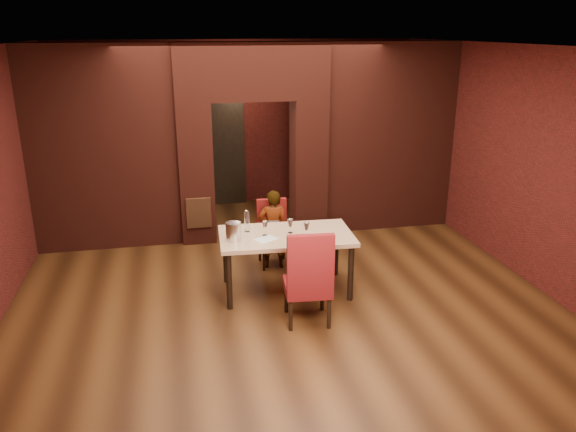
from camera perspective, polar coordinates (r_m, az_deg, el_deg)
The scene contains 24 objects.
floor at distance 7.94m, azimuth -1.22°, elevation -6.83°, with size 8.00×8.00×0.00m, color #4A2A12.
ceiling at distance 7.17m, azimuth -1.40°, elevation 16.92°, with size 7.00×8.00×0.04m, color silver.
wall_back at distance 11.27m, azimuth -5.12°, elevation 9.32°, with size 7.00×0.04×3.20m, color maroon.
wall_front at distance 3.78m, azimuth 10.17°, elevation -10.39°, with size 7.00×0.04×3.20m, color maroon.
wall_right at distance 8.72m, azimuth 22.02°, elevation 5.28°, with size 0.04×8.00×3.20m, color maroon.
pillar_left at distance 9.33m, azimuth -9.34°, elevation 4.36°, with size 0.55×0.55×2.30m, color maroon.
pillar_right at distance 9.60m, azimuth 2.09°, elevation 4.99°, with size 0.55×0.55×2.30m, color maroon.
lintel at distance 9.16m, azimuth -3.75°, elevation 14.45°, with size 2.45×0.55×0.90m, color maroon.
wing_wall_left at distance 9.29m, azimuth -18.27°, elevation 6.44°, with size 2.27×0.35×3.20m, color maroon.
wing_wall_right at distance 9.93m, azimuth 10.13°, elevation 7.84°, with size 2.27×0.35×3.20m, color maroon.
vent_panel at distance 9.22m, azimuth -9.05°, elevation 0.30°, with size 0.40×0.03×0.50m, color #AA5B31.
rear_door at distance 11.27m, azimuth -7.03°, elevation 6.41°, with size 0.90×0.08×2.10m, color black.
rear_door_frame at distance 11.24m, azimuth -7.02°, elevation 6.37°, with size 1.02×0.04×2.22m, color black.
dining_table at distance 7.56m, azimuth -0.20°, elevation -4.76°, with size 1.75×0.99×0.82m, color tan.
chair_far at distance 8.35m, azimuth -1.44°, elevation -1.84°, with size 0.45×0.45×0.98m, color maroon.
chair_near at distance 6.75m, azimuth 1.98°, elevation -6.03°, with size 0.55×0.55×1.20m, color maroon.
person_seated at distance 8.25m, azimuth -1.54°, elevation -1.35°, with size 0.43×0.28×1.19m, color white.
wine_glass_a at distance 7.33m, azimuth -2.35°, elevation -1.28°, with size 0.08×0.08×0.20m, color white, non-canonical shape.
wine_glass_b at distance 7.42m, azimuth 0.23°, elevation -1.04°, with size 0.08×0.08×0.19m, color white, non-canonical shape.
wine_glass_c at distance 7.29m, azimuth 1.89°, elevation -1.39°, with size 0.08×0.08×0.19m, color white, non-canonical shape.
tasting_sheet at distance 7.23m, azimuth -2.28°, elevation -2.37°, with size 0.28×0.21×0.00m, color silver.
wine_bucket at distance 7.19m, azimuth -5.57°, elevation -1.58°, with size 0.20×0.20×0.24m, color silver.
water_bottle at distance 7.48m, azimuth -4.20°, elevation -0.50°, with size 0.07×0.07×0.30m, color white.
potted_plant at distance 8.79m, azimuth 3.69°, elevation -2.94°, with size 0.34×0.29×0.37m, color #307025.
Camera 1 is at (-1.31, -7.04, 3.42)m, focal length 35.00 mm.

